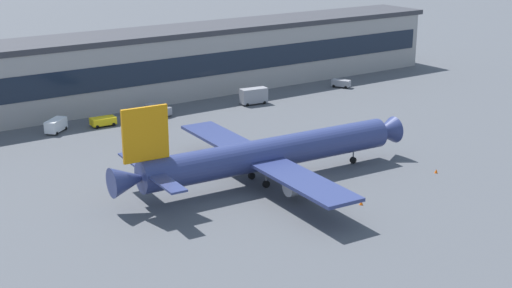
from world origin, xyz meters
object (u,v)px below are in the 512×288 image
at_px(belt_loader, 157,109).
at_px(traffic_cone_0, 436,171).
at_px(airliner, 266,154).
at_px(crew_van, 56,125).
at_px(stair_truck, 254,95).
at_px(traffic_cone_1, 361,203).
at_px(follow_me_car, 341,83).
at_px(pushback_tractor, 104,121).

height_order(belt_loader, traffic_cone_0, belt_loader).
xyz_separation_m(airliner, traffic_cone_0, (25.00, -12.38, -4.22)).
bearing_deg(crew_van, airliner, -69.04).
distance_m(stair_truck, traffic_cone_1, 60.49).
height_order(airliner, stair_truck, airliner).
bearing_deg(follow_me_car, stair_truck, -176.71).
xyz_separation_m(stair_truck, belt_loader, (-21.65, 4.12, -0.83)).
xyz_separation_m(airliner, traffic_cone_1, (5.85, -15.53, -4.21)).
xyz_separation_m(stair_truck, follow_me_car, (26.49, 1.52, -0.89)).
xyz_separation_m(airliner, pushback_tractor, (-8.08, 43.90, -3.51)).
relative_size(stair_truck, pushback_tractor, 1.27).
height_order(follow_me_car, traffic_cone_1, follow_me_car).
relative_size(stair_truck, follow_me_car, 1.31).
relative_size(crew_van, belt_loader, 0.80).
bearing_deg(stair_truck, pushback_tractor, 175.80).
height_order(traffic_cone_0, traffic_cone_1, traffic_cone_1).
bearing_deg(traffic_cone_1, airliner, 110.64).
height_order(stair_truck, traffic_cone_1, stair_truck).
bearing_deg(follow_me_car, pushback_tractor, 179.06).
xyz_separation_m(stair_truck, crew_van, (-43.53, 3.66, -0.52)).
bearing_deg(follow_me_car, traffic_cone_1, -128.76).
relative_size(pushback_tractor, follow_me_car, 1.03).
height_order(pushback_tractor, traffic_cone_1, pushback_tractor).
height_order(stair_truck, crew_van, stair_truck).
relative_size(airliner, crew_van, 9.60).
xyz_separation_m(belt_loader, traffic_cone_1, (1.22, -61.03, -0.80)).
xyz_separation_m(pushback_tractor, traffic_cone_1, (13.93, -59.43, -0.70)).
xyz_separation_m(crew_van, pushback_tractor, (9.17, -1.14, -0.41)).
distance_m(crew_van, follow_me_car, 70.05).
distance_m(stair_truck, follow_me_car, 26.55).
xyz_separation_m(pushback_tractor, traffic_cone_0, (33.08, -56.28, -0.72)).
relative_size(follow_me_car, traffic_cone_0, 7.15).
height_order(airliner, traffic_cone_0, airliner).
height_order(airliner, traffic_cone_1, airliner).
distance_m(belt_loader, pushback_tractor, 12.81).
height_order(stair_truck, belt_loader, stair_truck).
bearing_deg(pushback_tractor, belt_loader, 7.18).
bearing_deg(belt_loader, traffic_cone_0, -70.61).
distance_m(crew_van, pushback_tractor, 9.25).
xyz_separation_m(follow_me_car, traffic_cone_1, (-46.91, -58.43, -0.74)).
distance_m(pushback_tractor, traffic_cone_0, 65.29).
distance_m(stair_truck, pushback_tractor, 34.46).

